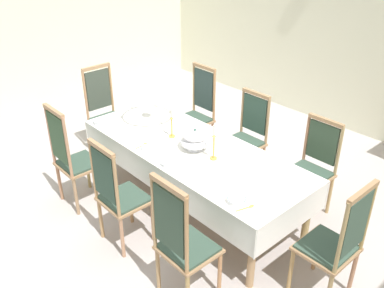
# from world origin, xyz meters

# --- Properties ---
(ground) EXTENTS (7.50, 5.80, 0.04)m
(ground) POSITION_xyz_m (0.00, 0.00, -0.02)
(ground) COLOR #B7AFAD
(back_wall) EXTENTS (7.50, 0.08, 3.13)m
(back_wall) POSITION_xyz_m (0.00, 2.94, 1.56)
(back_wall) COLOR beige
(back_wall) RESTS_ON ground
(left_wall) EXTENTS (0.08, 5.80, 3.13)m
(left_wall) POSITION_xyz_m (-3.79, 0.00, 1.56)
(left_wall) COLOR beige
(left_wall) RESTS_ON ground
(dining_table) EXTENTS (2.62, 1.00, 0.75)m
(dining_table) POSITION_xyz_m (0.00, -0.17, 0.68)
(dining_table) COLOR #A07752
(dining_table) RESTS_ON ground
(tablecloth) EXTENTS (2.64, 1.02, 0.31)m
(tablecloth) POSITION_xyz_m (0.00, -0.17, 0.68)
(tablecloth) COLOR white
(tablecloth) RESTS_ON dining_table
(chair_south_a) EXTENTS (0.44, 0.42, 1.19)m
(chair_south_a) POSITION_xyz_m (-0.91, -1.08, 0.60)
(chair_south_a) COLOR #9D844D
(chair_south_a) RESTS_ON ground
(chair_north_a) EXTENTS (0.44, 0.42, 1.19)m
(chair_north_a) POSITION_xyz_m (-0.91, 0.74, 0.60)
(chair_north_a) COLOR #A17C5B
(chair_north_a) RESTS_ON ground
(chair_south_b) EXTENTS (0.44, 0.42, 1.13)m
(chair_south_b) POSITION_xyz_m (-0.03, -1.08, 0.58)
(chair_south_b) COLOR #AA7D54
(chair_south_b) RESTS_ON ground
(chair_north_b) EXTENTS (0.44, 0.42, 1.09)m
(chair_north_b) POSITION_xyz_m (-0.03, 0.74, 0.56)
(chair_north_b) COLOR #A68058
(chair_north_b) RESTS_ON ground
(chair_south_c) EXTENTS (0.44, 0.42, 1.20)m
(chair_south_c) POSITION_xyz_m (0.90, -1.08, 0.60)
(chair_south_c) COLOR #A47B5B
(chair_south_c) RESTS_ON ground
(chair_north_c) EXTENTS (0.44, 0.42, 1.07)m
(chair_north_c) POSITION_xyz_m (0.90, 0.73, 0.56)
(chair_north_c) COLOR #A48055
(chair_north_c) RESTS_ON ground
(chair_head_west) EXTENTS (0.42, 0.44, 1.19)m
(chair_head_west) POSITION_xyz_m (-1.72, -0.17, 0.60)
(chair_head_west) COLOR #A57B4C
(chair_head_west) RESTS_ON ground
(chair_head_east) EXTENTS (0.42, 0.44, 1.16)m
(chair_head_east) POSITION_xyz_m (1.72, -0.17, 0.59)
(chair_head_east) COLOR #A98350
(chair_head_east) RESTS_ON ground
(soup_tureen) EXTENTS (0.30, 0.30, 0.24)m
(soup_tureen) POSITION_xyz_m (0.05, -0.17, 0.87)
(soup_tureen) COLOR white
(soup_tureen) RESTS_ON tablecloth
(candlestick_west) EXTENTS (0.07, 0.07, 0.34)m
(candlestick_west) POSITION_xyz_m (-0.32, -0.17, 0.89)
(candlestick_west) COLOR gold
(candlestick_west) RESTS_ON tablecloth
(candlestick_east) EXTENTS (0.07, 0.07, 0.37)m
(candlestick_east) POSITION_xyz_m (0.32, -0.17, 0.90)
(candlestick_east) COLOR gold
(candlestick_east) RESTS_ON tablecloth
(bowl_near_left) EXTENTS (0.14, 0.14, 0.03)m
(bowl_near_left) POSITION_xyz_m (-0.27, -0.54, 0.77)
(bowl_near_left) COLOR white
(bowl_near_left) RESTS_ON tablecloth
(bowl_near_right) EXTENTS (0.17, 0.17, 0.04)m
(bowl_near_right) POSITION_xyz_m (0.96, -0.53, 0.77)
(bowl_near_right) COLOR white
(bowl_near_right) RESTS_ON tablecloth
(bowl_far_left) EXTENTS (0.16, 0.16, 0.04)m
(bowl_far_left) POSITION_xyz_m (0.11, -0.57, 0.77)
(bowl_far_left) COLOR white
(bowl_far_left) RESTS_ON tablecloth
(bowl_far_right) EXTENTS (0.17, 0.17, 0.04)m
(bowl_far_right) POSITION_xyz_m (-1.14, -0.57, 0.77)
(bowl_far_right) COLOR white
(bowl_far_right) RESTS_ON tablecloth
(spoon_primary) EXTENTS (0.05, 0.18, 0.01)m
(spoon_primary) POSITION_xyz_m (-0.38, -0.51, 0.76)
(spoon_primary) COLOR gold
(spoon_primary) RESTS_ON tablecloth
(spoon_secondary) EXTENTS (0.06, 0.17, 0.01)m
(spoon_secondary) POSITION_xyz_m (1.09, -0.50, 0.76)
(spoon_secondary) COLOR gold
(spoon_secondary) RESTS_ON tablecloth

